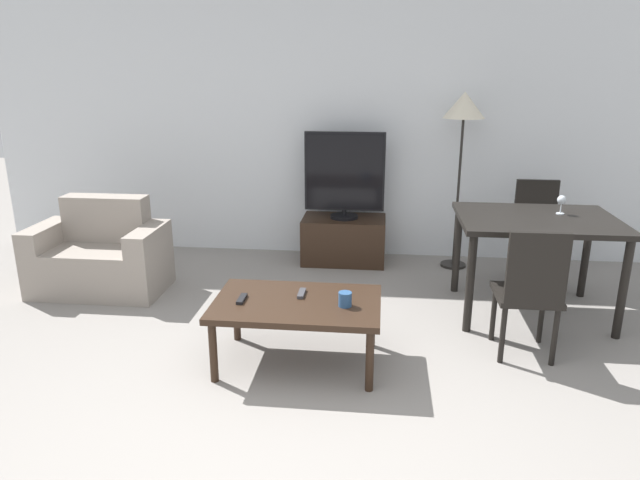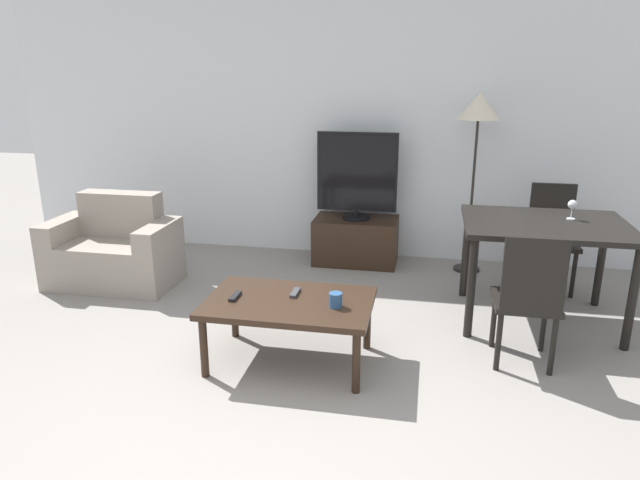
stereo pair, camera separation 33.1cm
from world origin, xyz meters
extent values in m
plane|color=gray|center=(0.00, 0.00, 0.00)|extent=(18.00, 18.00, 0.00)
cube|color=silver|center=(0.00, 3.44, 1.35)|extent=(6.83, 0.06, 2.70)
cube|color=gray|center=(-1.79, 2.12, 0.20)|extent=(0.73, 0.62, 0.39)
cube|color=gray|center=(-1.79, 2.33, 0.59)|extent=(0.73, 0.20, 0.40)
cube|color=gray|center=(-2.24, 2.12, 0.29)|extent=(0.18, 0.62, 0.57)
cube|color=gray|center=(-1.34, 2.12, 0.29)|extent=(0.18, 0.62, 0.57)
cube|color=black|center=(0.22, 3.13, 0.22)|extent=(0.80, 0.48, 0.44)
cylinder|color=black|center=(0.22, 3.13, 0.46)|extent=(0.27, 0.27, 0.03)
cylinder|color=black|center=(0.22, 3.13, 0.50)|extent=(0.04, 0.04, 0.05)
cube|color=black|center=(0.22, 3.13, 0.90)|extent=(0.76, 0.04, 0.75)
cube|color=black|center=(0.22, 3.11, 0.90)|extent=(0.73, 0.01, 0.71)
cube|color=black|center=(0.07, 1.08, 0.41)|extent=(1.06, 0.68, 0.04)
cylinder|color=black|center=(-0.41, 0.79, 0.20)|extent=(0.05, 0.05, 0.39)
cylinder|color=black|center=(0.54, 0.79, 0.20)|extent=(0.05, 0.05, 0.39)
cylinder|color=black|center=(-0.41, 1.36, 0.20)|extent=(0.05, 0.05, 0.39)
cylinder|color=black|center=(0.54, 1.36, 0.20)|extent=(0.05, 0.05, 0.39)
cube|color=black|center=(1.75, 2.07, 0.75)|extent=(1.16, 0.90, 0.04)
cylinder|color=black|center=(1.23, 1.68, 0.37)|extent=(0.06, 0.06, 0.73)
cylinder|color=black|center=(2.27, 1.68, 0.37)|extent=(0.06, 0.06, 0.73)
cylinder|color=black|center=(1.23, 2.45, 0.37)|extent=(0.06, 0.06, 0.73)
cylinder|color=black|center=(2.27, 2.45, 0.37)|extent=(0.06, 0.06, 0.73)
cube|color=black|center=(1.55, 1.39, 0.41)|extent=(0.40, 0.40, 0.04)
cylinder|color=black|center=(1.38, 1.55, 0.20)|extent=(0.04, 0.04, 0.40)
cylinder|color=black|center=(1.71, 1.55, 0.20)|extent=(0.04, 0.04, 0.40)
cylinder|color=black|center=(1.38, 1.22, 0.20)|extent=(0.04, 0.04, 0.40)
cylinder|color=black|center=(1.71, 1.22, 0.20)|extent=(0.04, 0.04, 0.40)
cube|color=black|center=(1.55, 1.20, 0.66)|extent=(0.37, 0.04, 0.46)
cube|color=black|center=(1.95, 2.74, 0.41)|extent=(0.40, 0.40, 0.04)
cylinder|color=black|center=(1.79, 2.58, 0.20)|extent=(0.04, 0.04, 0.40)
cylinder|color=black|center=(2.12, 2.58, 0.20)|extent=(0.04, 0.04, 0.40)
cylinder|color=black|center=(1.79, 2.91, 0.20)|extent=(0.04, 0.04, 0.40)
cylinder|color=black|center=(2.12, 2.91, 0.20)|extent=(0.04, 0.04, 0.40)
cube|color=black|center=(1.95, 2.93, 0.66)|extent=(0.37, 0.04, 0.46)
cylinder|color=black|center=(1.29, 3.10, 0.01)|extent=(0.24, 0.24, 0.02)
cylinder|color=black|center=(1.29, 3.10, 0.72)|extent=(0.02, 0.02, 1.39)
cone|color=beige|center=(1.29, 3.10, 1.52)|extent=(0.37, 0.37, 0.23)
cube|color=#38383D|center=(0.08, 1.18, 0.44)|extent=(0.04, 0.15, 0.02)
cube|color=black|center=(-0.28, 1.05, 0.44)|extent=(0.04, 0.15, 0.02)
cylinder|color=navy|center=(0.37, 1.03, 0.48)|extent=(0.08, 0.08, 0.09)
cylinder|color=silver|center=(1.94, 2.18, 0.78)|extent=(0.06, 0.06, 0.01)
cylinder|color=silver|center=(1.94, 2.18, 0.82)|extent=(0.01, 0.01, 0.07)
sphere|color=silver|center=(1.94, 2.18, 0.89)|extent=(0.07, 0.07, 0.07)
camera|label=1|loc=(0.58, -2.22, 1.86)|focal=32.00mm
camera|label=2|loc=(0.90, -2.17, 1.86)|focal=32.00mm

